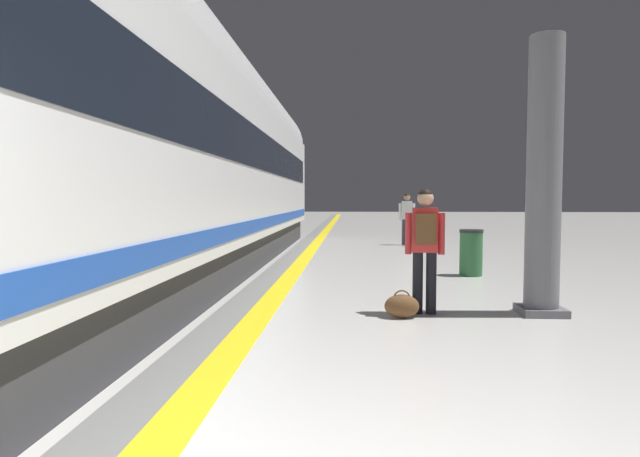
# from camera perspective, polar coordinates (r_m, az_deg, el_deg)

# --- Properties ---
(safety_line_strip) EXTENTS (0.36, 80.00, 0.01)m
(safety_line_strip) POSITION_cam_1_polar(r_m,az_deg,el_deg) (11.53, -2.55, -4.31)
(safety_line_strip) COLOR yellow
(safety_line_strip) RESTS_ON ground
(tactile_edge_band) EXTENTS (0.61, 80.00, 0.01)m
(tactile_edge_band) POSITION_cam_1_polar(r_m,az_deg,el_deg) (11.56, -4.17, -4.29)
(tactile_edge_band) COLOR slate
(tactile_edge_band) RESTS_ON ground
(high_speed_train) EXTENTS (2.94, 29.21, 4.97)m
(high_speed_train) POSITION_cam_1_polar(r_m,az_deg,el_deg) (7.73, -22.23, 10.32)
(high_speed_train) COLOR #38383D
(high_speed_train) RESTS_ON ground
(passenger_near) EXTENTS (0.51, 0.33, 1.65)m
(passenger_near) POSITION_cam_1_polar(r_m,az_deg,el_deg) (7.05, 11.25, -1.21)
(passenger_near) COLOR black
(passenger_near) RESTS_ON ground
(duffel_bag_near) EXTENTS (0.44, 0.26, 0.36)m
(duffel_bag_near) POSITION_cam_1_polar(r_m,az_deg,el_deg) (6.86, 8.82, -8.26)
(duffel_bag_near) COLOR brown
(duffel_bag_near) RESTS_ON ground
(passenger_mid) EXTENTS (0.53, 0.23, 1.69)m
(passenger_mid) POSITION_cam_1_polar(r_m,az_deg,el_deg) (17.52, 9.35, 1.45)
(passenger_mid) COLOR #383842
(passenger_mid) RESTS_ON ground
(suitcase_mid) EXTENTS (0.39, 0.25, 1.03)m
(suitcase_mid) POSITION_cam_1_polar(r_m,az_deg,el_deg) (17.26, 10.50, -0.70)
(suitcase_mid) COLOR #9E9EA3
(suitcase_mid) RESTS_ON ground
(platform_pillar) EXTENTS (0.56, 0.56, 3.60)m
(platform_pillar) POSITION_cam_1_polar(r_m,az_deg,el_deg) (7.45, 22.99, 4.58)
(platform_pillar) COLOR slate
(platform_pillar) RESTS_ON ground
(waste_bin) EXTENTS (0.46, 0.46, 0.91)m
(waste_bin) POSITION_cam_1_polar(r_m,az_deg,el_deg) (10.83, 15.97, -2.50)
(waste_bin) COLOR #2D6638
(waste_bin) RESTS_ON ground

